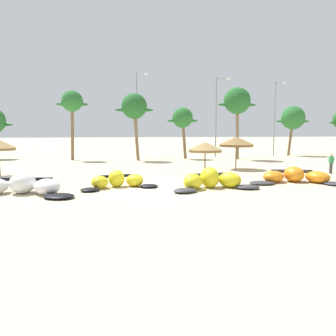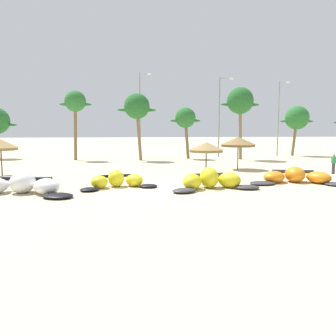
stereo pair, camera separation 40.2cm
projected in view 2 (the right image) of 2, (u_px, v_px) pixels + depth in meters
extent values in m
plane|color=beige|center=(158.00, 188.00, 20.87)|extent=(260.00, 260.00, 0.00)
ellipsoid|color=white|center=(23.00, 182.00, 19.31)|extent=(1.60, 1.88, 1.18)
ellipsoid|color=white|center=(47.00, 186.00, 18.91)|extent=(1.97, 2.12, 0.88)
ellipsoid|color=black|center=(58.00, 196.00, 17.93)|extent=(2.14, 2.01, 0.24)
cylinder|color=black|center=(27.00, 179.00, 19.89)|extent=(2.88, 0.70, 0.26)
cube|color=black|center=(21.00, 183.00, 19.15)|extent=(1.13, 0.76, 0.04)
ellipsoid|color=black|center=(89.00, 189.00, 19.86)|extent=(1.48, 1.44, 0.21)
ellipsoid|color=yellow|center=(99.00, 182.00, 20.75)|extent=(1.33, 1.41, 0.79)
ellipsoid|color=yellow|center=(116.00, 178.00, 21.37)|extent=(1.22, 1.32, 1.06)
ellipsoid|color=yellow|center=(134.00, 180.00, 21.50)|extent=(1.50, 1.48, 0.79)
ellipsoid|color=black|center=(148.00, 186.00, 21.10)|extent=(1.23, 1.11, 0.21)
cylinder|color=black|center=(115.00, 176.00, 21.72)|extent=(2.08, 0.67, 0.19)
cube|color=black|center=(117.00, 179.00, 21.26)|extent=(0.83, 0.57, 0.04)
ellipsoid|color=#333338|center=(184.00, 190.00, 19.42)|extent=(1.81, 1.66, 0.25)
ellipsoid|color=yellow|center=(192.00, 182.00, 20.36)|extent=(1.63, 1.79, 0.94)
ellipsoid|color=yellow|center=(209.00, 178.00, 20.96)|extent=(1.31, 1.61, 1.26)
ellipsoid|color=yellow|center=(229.00, 180.00, 21.02)|extent=(1.80, 1.81, 0.94)
ellipsoid|color=#333338|center=(247.00, 187.00, 20.50)|extent=(1.64, 1.36, 0.25)
cylinder|color=#333338|center=(206.00, 175.00, 21.44)|extent=(2.33, 0.56, 0.21)
cube|color=#333338|center=(210.00, 178.00, 20.82)|extent=(0.91, 0.65, 0.04)
ellipsoid|color=#333338|center=(262.00, 183.00, 22.22)|extent=(1.85, 1.51, 0.21)
ellipsoid|color=orange|center=(274.00, 177.00, 23.04)|extent=(2.14, 2.11, 0.78)
ellipsoid|color=orange|center=(295.00, 174.00, 23.24)|extent=(1.66, 1.95, 1.05)
ellipsoid|color=orange|center=(319.00, 177.00, 22.75)|extent=(1.85, 2.07, 0.78)
cylinder|color=#333338|center=(293.00, 171.00, 23.82)|extent=(2.76, 0.86, 0.25)
cube|color=#333338|center=(296.00, 175.00, 23.08)|extent=(1.12, 0.82, 0.04)
cylinder|color=brown|center=(2.00, 162.00, 26.36)|extent=(0.10, 0.10, 2.16)
cone|color=#9E7F4C|center=(1.00, 143.00, 26.20)|extent=(2.59, 2.59, 0.65)
cylinder|color=olive|center=(1.00, 149.00, 26.25)|extent=(2.46, 2.46, 0.20)
cylinder|color=brown|center=(206.00, 162.00, 27.51)|extent=(0.10, 0.10, 1.93)
cone|color=#9E7F4C|center=(206.00, 146.00, 27.36)|extent=(2.79, 2.79, 0.62)
cylinder|color=olive|center=(206.00, 151.00, 27.41)|extent=(2.65, 2.65, 0.20)
cylinder|color=brown|center=(238.00, 157.00, 30.62)|extent=(0.10, 0.10, 2.21)
cone|color=olive|center=(238.00, 141.00, 30.46)|extent=(3.13, 3.13, 0.69)
cylinder|color=brown|center=(238.00, 146.00, 30.51)|extent=(2.97, 2.97, 0.20)
cylinder|color=#383842|center=(333.00, 169.00, 27.48)|extent=(0.24, 0.24, 0.85)
cube|color=#338E51|center=(334.00, 160.00, 27.40)|extent=(0.36, 0.22, 0.56)
sphere|color=tan|center=(334.00, 155.00, 27.36)|extent=(0.20, 0.20, 0.20)
ellipsoid|color=#236028|center=(7.00, 125.00, 41.78)|extent=(2.27, 0.50, 0.36)
cylinder|color=brown|center=(75.00, 131.00, 39.58)|extent=(0.51, 0.36, 6.75)
sphere|color=#286B2D|center=(75.00, 101.00, 39.21)|extent=(2.42, 2.42, 2.42)
ellipsoid|color=#286B2D|center=(67.00, 104.00, 39.14)|extent=(1.69, 0.50, 0.36)
ellipsoid|color=#286B2D|center=(84.00, 104.00, 39.37)|extent=(1.69, 0.50, 0.36)
cylinder|color=#7F6647|center=(139.00, 133.00, 39.21)|extent=(0.75, 0.36, 6.16)
sphere|color=#236028|center=(137.00, 106.00, 38.84)|extent=(2.90, 2.90, 2.90)
ellipsoid|color=#236028|center=(127.00, 110.00, 38.75)|extent=(2.03, 0.50, 0.36)
ellipsoid|color=#236028|center=(147.00, 110.00, 39.03)|extent=(2.03, 0.50, 0.36)
cylinder|color=brown|center=(187.00, 138.00, 41.65)|extent=(0.74, 0.36, 4.96)
sphere|color=#286B2D|center=(185.00, 118.00, 41.35)|extent=(2.48, 2.48, 2.48)
ellipsoid|color=#286B2D|center=(177.00, 121.00, 41.27)|extent=(1.74, 0.50, 0.36)
ellipsoid|color=#286B2D|center=(193.00, 121.00, 41.51)|extent=(1.74, 0.50, 0.36)
cylinder|color=#7F6647|center=(240.00, 130.00, 40.47)|extent=(0.56, 0.36, 6.89)
sphere|color=#236028|center=(240.00, 101.00, 40.07)|extent=(3.11, 3.11, 3.11)
ellipsoid|color=#236028|center=(230.00, 105.00, 39.97)|extent=(2.18, 0.50, 0.36)
ellipsoid|color=#236028|center=(250.00, 105.00, 40.28)|extent=(2.18, 0.50, 0.36)
cylinder|color=brown|center=(295.00, 137.00, 46.30)|extent=(0.83, 0.36, 5.11)
sphere|color=#286B2D|center=(297.00, 118.00, 46.05)|extent=(3.17, 3.17, 3.17)
ellipsoid|color=#286B2D|center=(288.00, 121.00, 45.94)|extent=(2.22, 0.50, 0.36)
ellipsoid|color=#286B2D|center=(306.00, 121.00, 46.26)|extent=(2.22, 0.50, 0.36)
cylinder|color=gray|center=(140.00, 115.00, 43.96)|extent=(0.18, 0.18, 10.65)
cylinder|color=gray|center=(144.00, 74.00, 43.45)|extent=(1.21, 0.10, 0.10)
ellipsoid|color=silver|center=(149.00, 74.00, 43.53)|extent=(0.56, 0.24, 0.20)
cylinder|color=gray|center=(219.00, 118.00, 43.68)|extent=(0.18, 0.18, 10.06)
cylinder|color=gray|center=(226.00, 78.00, 43.23)|extent=(1.52, 0.10, 0.10)
ellipsoid|color=silver|center=(232.00, 79.00, 43.32)|extent=(0.56, 0.24, 0.20)
cylinder|color=gray|center=(278.00, 119.00, 45.86)|extent=(0.18, 0.18, 9.86)
cylinder|color=gray|center=(284.00, 82.00, 45.40)|extent=(1.20, 0.10, 0.10)
ellipsoid|color=silver|center=(288.00, 82.00, 45.47)|extent=(0.56, 0.24, 0.20)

